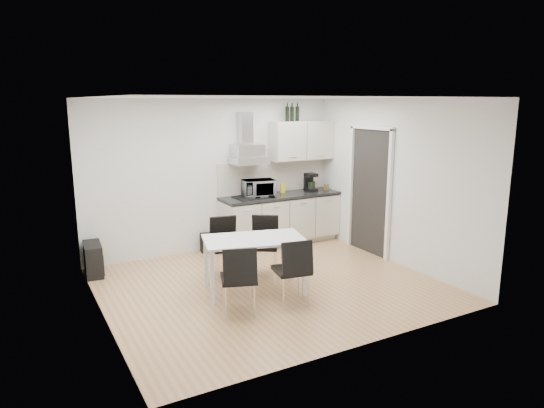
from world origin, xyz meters
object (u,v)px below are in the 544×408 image
at_px(dining_table, 254,244).
at_px(floor_speaker, 206,243).
at_px(kitchenette, 282,199).
at_px(guitar_amp, 93,259).
at_px(chair_near_right, 291,271).
at_px(chair_near_left, 239,279).
at_px(chair_far_left, 226,248).
at_px(chair_far_right, 264,246).

xyz_separation_m(dining_table, floor_speaker, (0.07, 1.98, -0.50)).
xyz_separation_m(kitchenette, guitar_amp, (-3.30, -0.08, -0.59)).
height_order(dining_table, chair_near_right, chair_near_right).
distance_m(chair_near_left, floor_speaker, 2.61).
bearing_deg(kitchenette, floor_speaker, 173.29).
bearing_deg(floor_speaker, chair_far_left, -86.21).
bearing_deg(dining_table, chair_far_right, 64.58).
bearing_deg(chair_far_left, chair_near_right, 114.12).
bearing_deg(chair_near_left, chair_far_left, 91.89).
height_order(chair_near_left, guitar_amp, chair_near_left).
distance_m(chair_near_right, floor_speaker, 2.61).
xyz_separation_m(chair_near_left, guitar_amp, (-1.33, 2.29, -0.20)).
xyz_separation_m(kitchenette, floor_speaker, (-1.40, 0.17, -0.67)).
distance_m(kitchenette, chair_near_right, 2.76).
bearing_deg(chair_near_right, kitchenette, 72.85).
relative_size(chair_far_left, floor_speaker, 2.72).
height_order(chair_far_left, chair_far_right, same).
bearing_deg(chair_far_left, floor_speaker, -88.09).
bearing_deg(dining_table, kitchenette, 65.31).
distance_m(kitchenette, chair_near_left, 3.10).
xyz_separation_m(kitchenette, chair_near_left, (-1.97, -2.37, -0.39)).
distance_m(chair_near_left, guitar_amp, 2.65).
height_order(guitar_amp, floor_speaker, guitar_amp).
bearing_deg(dining_table, floor_speaker, 102.28).
xyz_separation_m(chair_far_left, floor_speaker, (0.18, 1.28, -0.28)).
bearing_deg(guitar_amp, kitchenette, 6.15).
bearing_deg(chair_far_left, chair_far_right, 168.75).
xyz_separation_m(chair_far_left, chair_near_right, (0.33, -1.30, 0.00)).
relative_size(chair_far_right, chair_near_right, 1.00).
distance_m(kitchenette, floor_speaker, 1.56).
distance_m(dining_table, chair_far_left, 0.74).
bearing_deg(chair_near_right, chair_near_left, -174.13).
bearing_deg(guitar_amp, dining_table, -38.92).
relative_size(dining_table, chair_far_right, 1.68).
height_order(dining_table, guitar_amp, dining_table).
xyz_separation_m(chair_far_left, chair_near_left, (-0.38, -1.25, 0.00)).
bearing_deg(chair_far_right, guitar_amp, 5.16).
bearing_deg(guitar_amp, floor_speaker, 12.19).
height_order(kitchenette, chair_near_right, kitchenette).
distance_m(chair_far_right, chair_near_left, 1.39).
xyz_separation_m(chair_near_left, floor_speaker, (0.56, 2.54, -0.28)).
xyz_separation_m(dining_table, guitar_amp, (-1.82, 1.73, -0.42)).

